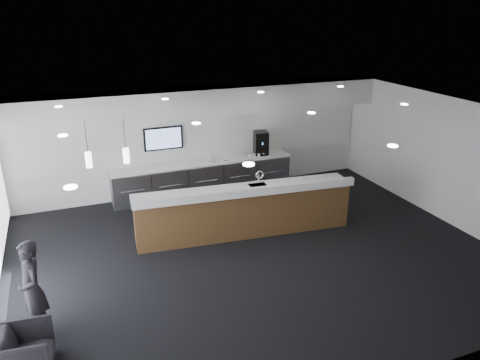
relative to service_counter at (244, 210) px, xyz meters
name	(u,v)px	position (x,y,z in m)	size (l,w,h in m)	color
ground	(255,254)	(-0.16, -1.00, -0.58)	(10.00, 10.00, 0.00)	black
ceiling	(256,116)	(-0.16, -1.00, 2.42)	(10.00, 8.00, 0.02)	black
back_wall	(198,139)	(-0.16, 3.00, 0.92)	(10.00, 0.02, 3.00)	white
right_wall	(447,161)	(4.84, -1.00, 0.92)	(0.02, 8.00, 3.00)	white
soffit_bulkhead	(202,101)	(-0.16, 2.55, 2.07)	(10.00, 0.90, 0.70)	white
alcove_panel	(199,136)	(-0.16, 2.97, 1.02)	(9.80, 0.06, 1.40)	white
back_credenza	(203,178)	(-0.16, 2.64, -0.10)	(5.06, 0.66, 0.95)	gray
wall_tv	(163,138)	(-1.16, 2.91, 1.07)	(1.05, 0.08, 0.62)	black
pendant_left	(126,156)	(-2.56, -0.20, 1.67)	(0.12, 0.12, 0.30)	#F9E6C2
pendant_right	(89,160)	(-3.26, -0.20, 1.67)	(0.12, 0.12, 0.30)	#F9E6C2
ceiling_can_lights	(256,118)	(-0.16, -1.00, 2.39)	(7.00, 5.00, 0.02)	silver
service_counter	(244,210)	(0.00, 0.00, 0.00)	(5.08, 1.30, 1.49)	#56391C
coffee_machine	(261,143)	(1.61, 2.72, 0.71)	(0.45, 0.54, 0.67)	black
info_sign_left	(213,159)	(0.08, 2.52, 0.48)	(0.15, 0.02, 0.21)	white
info_sign_right	(227,157)	(0.50, 2.52, 0.48)	(0.16, 0.02, 0.22)	white
armchair	(26,351)	(-4.56, -2.88, -0.24)	(0.72, 0.74, 0.68)	black
lounge_guest	(32,289)	(-4.42, -2.06, 0.25)	(0.60, 0.40, 1.65)	black
cup_0	(263,154)	(1.61, 2.54, 0.42)	(0.09, 0.09, 0.09)	white
cup_1	(259,155)	(1.47, 2.54, 0.42)	(0.09, 0.09, 0.09)	white
cup_2	(254,155)	(1.33, 2.54, 0.42)	(0.09, 0.09, 0.09)	white
cup_3	(250,156)	(1.19, 2.54, 0.42)	(0.09, 0.09, 0.09)	white
cup_4	(245,156)	(1.05, 2.54, 0.42)	(0.09, 0.09, 0.09)	white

